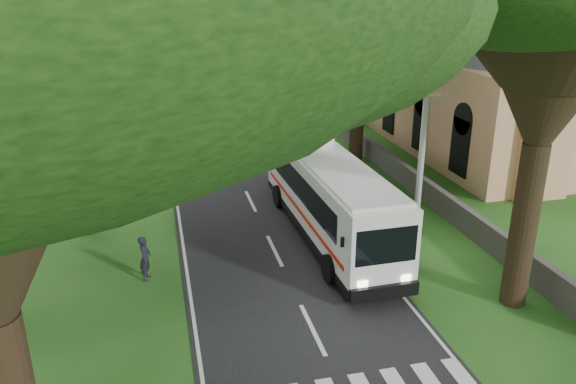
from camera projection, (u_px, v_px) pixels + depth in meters
name	position (u px, v px, depth m)	size (l,w,h in m)	color
ground	(330.00, 367.00, 16.84)	(140.00, 140.00, 0.00)	#1C4A15
road	(224.00, 146.00, 39.62)	(8.00, 120.00, 0.04)	black
property_wall	(350.00, 134.00, 40.46)	(0.35, 50.00, 1.20)	#383533
church	(486.00, 75.00, 38.65)	(14.00, 24.00, 11.60)	tan
pole_near	(421.00, 163.00, 22.05)	(1.60, 0.24, 8.00)	gray
pole_mid	(296.00, 82.00, 40.27)	(1.60, 0.24, 8.00)	gray
pole_far	(249.00, 51.00, 58.50)	(1.60, 0.24, 8.00)	gray
coach_bus	(328.00, 194.00, 25.08)	(3.20, 12.53, 3.67)	white
distant_car_a	(173.00, 104.00, 49.89)	(1.59, 3.94, 1.34)	silver
distant_car_b	(167.00, 79.00, 62.96)	(1.54, 4.42, 1.45)	navy
distant_car_c	(194.00, 67.00, 72.25)	(1.96, 4.82, 1.40)	maroon
pedestrian	(145.00, 258.00, 21.57)	(0.66, 0.43, 1.80)	black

